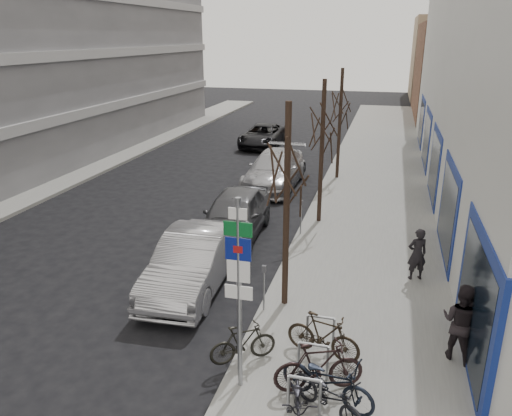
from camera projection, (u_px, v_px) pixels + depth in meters
The scene contains 25 objects.
ground at pixel (135, 371), 10.91m from camera, with size 120.00×120.00×0.00m, color black.
sidewalk_east at pixel (368, 227), 18.92m from camera, with size 5.00×70.00×0.15m, color slate.
sidewalk_west at pixel (21, 195), 22.68m from camera, with size 3.00×70.00×0.15m, color slate.
brick_building_far at pixel (490, 71), 42.97m from camera, with size 12.00×14.00×8.00m, color brown.
tan_building_far at pixel (472, 58), 56.38m from camera, with size 13.00×12.00×9.00m, color #937A5B.
highway_sign_pole at pixel (239, 284), 9.51m from camera, with size 0.55×0.10×4.20m.
bike_rack at pixel (313, 357), 10.32m from camera, with size 0.66×2.26×0.83m.
tree_near at pixel (288, 159), 12.13m from camera, with size 1.80×1.80×5.50m.
tree_mid at pixel (323, 118), 18.06m from camera, with size 1.80×1.80×5.50m.
tree_far at pixel (341, 98), 24.00m from camera, with size 1.80×1.80×5.50m.
meter_front at pixel (264, 283), 12.82m from camera, with size 0.10×0.08×1.27m.
meter_mid at pixel (301, 214), 17.85m from camera, with size 0.10×0.08×1.27m.
meter_back at pixel (322, 174), 22.87m from camera, with size 0.10×0.08×1.27m.
bike_near_left at pixel (299, 404), 8.97m from camera, with size 0.52×1.72×1.05m, color black.
bike_near_right at pixel (319, 366), 9.93m from camera, with size 0.55×1.86×1.13m, color black.
bike_mid_curb at pixel (328, 377), 9.58m from camera, with size 0.59×1.96×1.20m, color black.
bike_mid_inner at pixel (243, 343), 10.87m from camera, with size 0.45×1.53×0.93m, color black.
bike_far_curb at pixel (329, 393), 9.26m from camera, with size 0.52×1.73×1.06m, color black.
bike_far_inner at pixel (323, 335), 11.02m from camera, with size 0.52×1.74×1.05m, color black.
parked_car_front at pixel (193, 261), 14.31m from camera, with size 1.74×4.98×1.64m, color #B6B5BB.
parked_car_mid at pixel (235, 215), 17.95m from camera, with size 1.99×4.96×1.69m, color #4D4D52.
parked_car_back at pixel (275, 169), 24.03m from camera, with size 2.34×5.75×1.67m, color #ABABB0.
lane_car at pixel (263, 136), 32.80m from camera, with size 2.35×5.09×1.41m, color black.
pedestrian_near at pixel (417, 254), 14.48m from camera, with size 0.58×0.38×1.58m, color black.
pedestrian_far at pixel (461, 322), 10.84m from camera, with size 0.67×0.46×1.82m, color black.
Camera 1 is at (4.90, -8.15, 6.96)m, focal length 35.00 mm.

